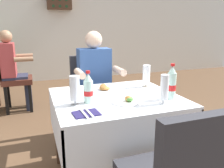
% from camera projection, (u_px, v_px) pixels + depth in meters
% --- Properties ---
extents(back_wall, '(11.00, 0.12, 3.03)m').
position_uv_depth(back_wall, '(52.00, 18.00, 5.37)').
color(back_wall, silver).
rests_on(back_wall, ground).
extents(main_dining_table, '(1.01, 0.89, 0.75)m').
position_uv_depth(main_dining_table, '(116.00, 116.00, 1.87)').
color(main_dining_table, white).
rests_on(main_dining_table, ground).
extents(chair_far_diner_seat, '(0.44, 0.50, 0.97)m').
position_uv_depth(chair_far_diner_seat, '(91.00, 92.00, 2.64)').
color(chair_far_diner_seat, '#2D2D33').
rests_on(chair_far_diner_seat, ground).
extents(seated_diner_far, '(0.50, 0.46, 1.26)m').
position_uv_depth(seated_diner_far, '(96.00, 81.00, 2.51)').
color(seated_diner_far, '#282D42').
rests_on(seated_diner_far, ground).
extents(plate_near_camera, '(0.22, 0.22, 0.06)m').
position_uv_depth(plate_near_camera, '(127.00, 101.00, 1.68)').
color(plate_near_camera, white).
rests_on(plate_near_camera, main_dining_table).
extents(plate_far_diner, '(0.22, 0.22, 0.06)m').
position_uv_depth(plate_far_diner, '(103.00, 89.00, 1.99)').
color(plate_far_diner, white).
rests_on(plate_far_diner, main_dining_table).
extents(beer_glass_left, '(0.07, 0.07, 0.22)m').
position_uv_depth(beer_glass_left, '(75.00, 90.00, 1.59)').
color(beer_glass_left, white).
rests_on(beer_glass_left, main_dining_table).
extents(beer_glass_middle, '(0.07, 0.07, 0.21)m').
position_uv_depth(beer_glass_middle, '(146.00, 75.00, 2.10)').
color(beer_glass_middle, white).
rests_on(beer_glass_middle, main_dining_table).
extents(beer_glass_right, '(0.07, 0.07, 0.22)m').
position_uv_depth(beer_glass_right, '(164.00, 89.00, 1.62)').
color(beer_glass_right, white).
rests_on(beer_glass_right, main_dining_table).
extents(cola_bottle_primary, '(0.07, 0.07, 0.24)m').
position_uv_depth(cola_bottle_primary, '(88.00, 89.00, 1.65)').
color(cola_bottle_primary, silver).
rests_on(cola_bottle_primary, main_dining_table).
extents(cola_bottle_secondary, '(0.07, 0.07, 0.28)m').
position_uv_depth(cola_bottle_secondary, '(171.00, 84.00, 1.73)').
color(cola_bottle_secondary, silver).
rests_on(cola_bottle_secondary, main_dining_table).
extents(napkin_cutlery_set, '(0.18, 0.19, 0.01)m').
position_uv_depth(napkin_cutlery_set, '(86.00, 113.00, 1.45)').
color(napkin_cutlery_set, '#231E4C').
rests_on(napkin_cutlery_set, main_dining_table).
extents(background_chair_right, '(0.50, 0.44, 0.97)m').
position_uv_depth(background_chair_right, '(11.00, 77.00, 3.45)').
color(background_chair_right, '#4C2319').
rests_on(background_chair_right, ground).
extents(background_patron, '(0.46, 0.50, 1.26)m').
position_uv_depth(background_patron, '(13.00, 67.00, 3.42)').
color(background_patron, '#282D42').
rests_on(background_patron, ground).
extents(wall_bottle_rack, '(0.56, 0.21, 0.42)m').
position_uv_depth(wall_bottle_rack, '(59.00, 0.00, 5.18)').
color(wall_bottle_rack, '#472D1E').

